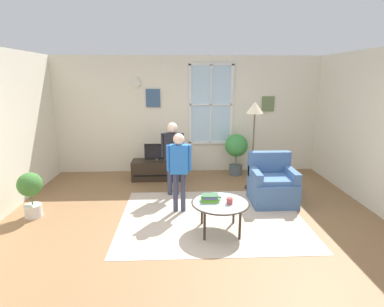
% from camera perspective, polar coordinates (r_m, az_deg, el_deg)
% --- Properties ---
extents(ground_plane, '(6.61, 6.21, 0.02)m').
position_cam_1_polar(ground_plane, '(4.80, 0.33, -13.25)').
color(ground_plane, olive).
extents(back_wall, '(6.01, 0.17, 2.65)m').
position_cam_1_polar(back_wall, '(7.18, -0.67, 7.20)').
color(back_wall, silver).
rests_on(back_wall, ground_plane).
extents(area_rug, '(2.87, 2.28, 0.01)m').
position_cam_1_polar(area_rug, '(5.03, 3.63, -11.73)').
color(area_rug, '#C6B29E').
rests_on(area_rug, ground_plane).
extents(tv_stand, '(1.07, 0.46, 0.42)m').
position_cam_1_polar(tv_stand, '(6.78, -6.49, -3.00)').
color(tv_stand, '#2D2319').
rests_on(tv_stand, ground_plane).
extents(television, '(0.51, 0.08, 0.37)m').
position_cam_1_polar(television, '(6.67, -6.59, 0.32)').
color(television, '#4C4C4C').
rests_on(television, tv_stand).
extents(armchair, '(0.76, 0.74, 0.87)m').
position_cam_1_polar(armchair, '(5.67, 14.58, -5.61)').
color(armchair, '#476B9E').
rests_on(armchair, ground_plane).
extents(coffee_table, '(0.83, 0.83, 0.46)m').
position_cam_1_polar(coffee_table, '(4.47, 5.26, -9.28)').
color(coffee_table, '#99B2B7').
rests_on(coffee_table, ground_plane).
extents(book_stack, '(0.26, 0.18, 0.10)m').
position_cam_1_polar(book_stack, '(4.47, 3.38, -8.23)').
color(book_stack, '#8DC042').
rests_on(book_stack, coffee_table).
extents(cup, '(0.09, 0.09, 0.09)m').
position_cam_1_polar(cup, '(4.40, 6.96, -8.72)').
color(cup, '#BF3F3F').
rests_on(cup, coffee_table).
extents(remote_near_books, '(0.04, 0.14, 0.02)m').
position_cam_1_polar(remote_near_books, '(4.60, 3.90, -8.06)').
color(remote_near_books, black).
rests_on(remote_near_books, coffee_table).
extents(remote_near_cup, '(0.10, 0.14, 0.02)m').
position_cam_1_polar(remote_near_cup, '(4.54, 4.82, -8.35)').
color(remote_near_cup, black).
rests_on(remote_near_cup, coffee_table).
extents(person_blue_shirt, '(0.40, 0.18, 1.32)m').
position_cam_1_polar(person_blue_shirt, '(4.96, -2.43, -1.89)').
color(person_blue_shirt, '#333851').
rests_on(person_blue_shirt, ground_plane).
extents(person_black_shirt, '(0.42, 0.19, 1.39)m').
position_cam_1_polar(person_black_shirt, '(5.68, -3.61, 0.58)').
color(person_black_shirt, '#333851').
rests_on(person_black_shirt, ground_plane).
extents(potted_plant_by_window, '(0.51, 0.51, 0.94)m').
position_cam_1_polar(potted_plant_by_window, '(7.01, 8.20, 0.91)').
color(potted_plant_by_window, '#4C565B').
rests_on(potted_plant_by_window, ground_plane).
extents(potted_plant_corner, '(0.38, 0.38, 0.74)m').
position_cam_1_polar(potted_plant_corner, '(5.51, -27.69, -6.01)').
color(potted_plant_corner, silver).
rests_on(potted_plant_corner, ground_plane).
extents(floor_lamp, '(0.32, 0.32, 1.73)m').
position_cam_1_polar(floor_lamp, '(6.03, 11.51, 6.72)').
color(floor_lamp, black).
rests_on(floor_lamp, ground_plane).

